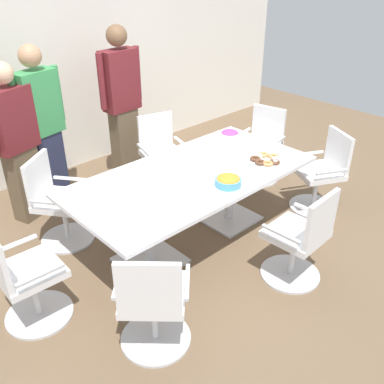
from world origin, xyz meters
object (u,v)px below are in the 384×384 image
object	(u,v)px
snack_bowl_chips_orange	(228,181)
office_chair_0	(322,176)
napkin_pile	(128,211)
plate_stack	(188,178)
office_chair_2	(162,158)
conference_table	(192,185)
office_chair_4	(24,280)
donut_platter	(266,159)
snack_bowl_candy_mix	(230,134)
office_chair_3	(58,205)
person_standing_0	(17,142)
office_chair_5	(153,305)
person_standing_2	(122,102)
office_chair_1	(261,148)
office_chair_6	(300,241)
person_standing_1	(43,126)

from	to	relation	value
snack_bowl_chips_orange	office_chair_0	bearing A→B (deg)	-5.99
napkin_pile	plate_stack	bearing A→B (deg)	8.01
office_chair_2	snack_bowl_chips_orange	size ratio (longest dim) A/B	3.80
conference_table	office_chair_4	size ratio (longest dim) A/B	2.64
office_chair_0	donut_platter	distance (m)	0.87
snack_bowl_candy_mix	plate_stack	distance (m)	1.12
snack_bowl_chips_orange	napkin_pile	world-z (taller)	snack_bowl_chips_orange
office_chair_3	person_standing_0	distance (m)	0.81
office_chair_4	office_chair_0	bearing A→B (deg)	81.09
napkin_pile	office_chair_5	bearing A→B (deg)	-113.70
snack_bowl_candy_mix	napkin_pile	bearing A→B (deg)	-163.42
plate_stack	napkin_pile	distance (m)	0.76
person_standing_2	plate_stack	xyz separation A→B (m)	(-0.48, -1.71, -0.22)
snack_bowl_chips_orange	plate_stack	world-z (taller)	snack_bowl_chips_orange
office_chair_1	office_chair_4	bearing A→B (deg)	84.44
donut_platter	office_chair_4	bearing A→B (deg)	171.12
office_chair_4	napkin_pile	bearing A→B (deg)	75.58
office_chair_5	napkin_pile	size ratio (longest dim) A/B	5.70
snack_bowl_chips_orange	snack_bowl_candy_mix	world-z (taller)	snack_bowl_chips_orange
napkin_pile	person_standing_0	bearing A→B (deg)	94.85
office_chair_1	person_standing_0	size ratio (longest dim) A/B	0.53
office_chair_1	donut_platter	bearing A→B (deg)	118.55
office_chair_0	office_chair_6	xyz separation A→B (m)	(-1.22, -0.55, 0.00)
office_chair_0	office_chair_3	xyz separation A→B (m)	(-2.46, 1.44, 0.00)
office_chair_0	office_chair_4	distance (m)	3.24
person_standing_1	office_chair_0	bearing A→B (deg)	122.17
office_chair_1	office_chair_6	xyz separation A→B (m)	(-1.32, -1.50, 0.00)
office_chair_5	snack_bowl_candy_mix	xyz separation A→B (m)	(2.06, 1.17, 0.39)
office_chair_3	office_chair_4	world-z (taller)	same
office_chair_5	napkin_pile	xyz separation A→B (m)	(0.28, 0.64, 0.37)
office_chair_4	person_standing_0	bearing A→B (deg)	157.05
office_chair_4	donut_platter	world-z (taller)	office_chair_4
office_chair_3	person_standing_2	bearing A→B (deg)	171.77
person_standing_2	person_standing_1	bearing A→B (deg)	-5.42
office_chair_0	office_chair_6	world-z (taller)	same
office_chair_4	person_standing_2	xyz separation A→B (m)	(2.06, 1.57, 0.59)
office_chair_3	donut_platter	size ratio (longest dim) A/B	2.84
office_chair_3	office_chair_6	size ratio (longest dim) A/B	1.00
office_chair_2	office_chair_3	xyz separation A→B (m)	(-1.46, -0.15, 0.00)
conference_table	office_chair_5	xyz separation A→B (m)	(-1.15, -0.82, -0.22)
office_chair_4	office_chair_5	distance (m)	1.04
office_chair_2	plate_stack	size ratio (longest dim) A/B	4.58
office_chair_2	office_chair_6	world-z (taller)	same
napkin_pile	office_chair_3	bearing A→B (deg)	95.84
office_chair_2	office_chair_4	xyz separation A→B (m)	(-2.18, -0.99, 0.00)
office_chair_4	donut_platter	bearing A→B (deg)	83.04
office_chair_3	plate_stack	xyz separation A→B (m)	(0.86, -0.97, 0.37)
office_chair_4	napkin_pile	xyz separation A→B (m)	(0.83, -0.24, 0.37)
plate_stack	office_chair_6	bearing A→B (deg)	-69.42
office_chair_4	napkin_pile	world-z (taller)	office_chair_4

